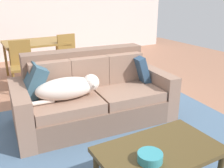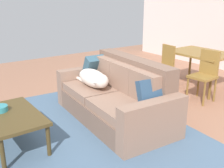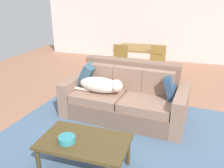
% 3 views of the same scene
% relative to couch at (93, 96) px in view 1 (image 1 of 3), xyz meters
% --- Properties ---
extents(ground_plane, '(10.00, 10.00, 0.00)m').
position_rel_couch_xyz_m(ground_plane, '(0.24, -0.01, -0.34)').
color(ground_plane, '#9E6B51').
extents(back_partition, '(8.00, 0.12, 2.70)m').
position_rel_couch_xyz_m(back_partition, '(0.24, 3.99, 1.01)').
color(back_partition, silver).
rests_on(back_partition, ground).
extents(area_rug, '(3.59, 3.60, 0.01)m').
position_rel_couch_xyz_m(area_rug, '(-0.01, -0.94, -0.34)').
color(area_rug, slate).
rests_on(area_rug, ground).
extents(couch, '(2.13, 1.13, 0.93)m').
position_rel_couch_xyz_m(couch, '(0.00, 0.00, 0.00)').
color(couch, brown).
rests_on(couch, ground).
extents(dog_on_left_cushion, '(0.91, 0.39, 0.27)m').
position_rel_couch_xyz_m(dog_on_left_cushion, '(-0.38, -0.17, 0.24)').
color(dog_on_left_cushion, silver).
rests_on(dog_on_left_cushion, couch).
extents(throw_pillow_by_left_arm, '(0.36, 0.45, 0.45)m').
position_rel_couch_xyz_m(throw_pillow_by_left_arm, '(-0.74, 0.11, 0.30)').
color(throw_pillow_by_left_arm, '#325262').
rests_on(throw_pillow_by_left_arm, couch).
extents(throw_pillow_by_right_arm, '(0.26, 0.41, 0.40)m').
position_rel_couch_xyz_m(throw_pillow_by_right_arm, '(0.75, -0.01, 0.28)').
color(throw_pillow_by_right_arm, navy).
rests_on(throw_pillow_by_right_arm, couch).
extents(coffee_table, '(1.03, 0.62, 0.44)m').
position_rel_couch_xyz_m(coffee_table, '(-0.10, -1.54, 0.05)').
color(coffee_table, '#4E3D1D').
rests_on(coffee_table, ground).
extents(bowl_on_coffee_table, '(0.20, 0.20, 0.07)m').
position_rel_couch_xyz_m(bowl_on_coffee_table, '(-0.27, -1.63, 0.13)').
color(bowl_on_coffee_table, teal).
rests_on(bowl_on_coffee_table, coffee_table).
extents(dining_table, '(1.21, 0.92, 0.74)m').
position_rel_couch_xyz_m(dining_table, '(-0.20, 2.26, 0.33)').
color(dining_table, olive).
rests_on(dining_table, ground).
extents(dining_chair_near_left, '(0.45, 0.45, 0.88)m').
position_rel_couch_xyz_m(dining_chair_near_left, '(-0.60, 1.63, 0.14)').
color(dining_chair_near_left, olive).
rests_on(dining_chair_near_left, ground).
extents(dining_chair_near_right, '(0.42, 0.42, 0.91)m').
position_rel_couch_xyz_m(dining_chair_near_right, '(0.31, 1.72, 0.17)').
color(dining_chair_near_right, olive).
rests_on(dining_chair_near_right, ground).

